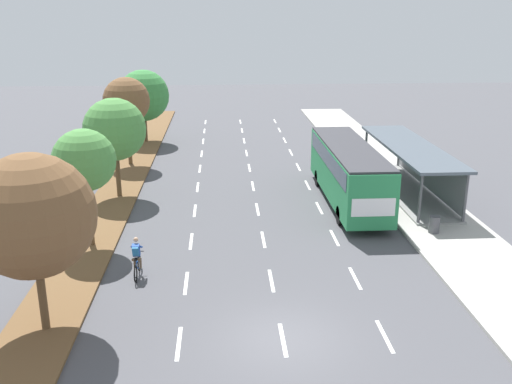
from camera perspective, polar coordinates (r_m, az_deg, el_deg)
The scene contains 15 objects.
ground_plane at distance 19.84m, azimuth 2.71°, elevation -14.55°, with size 140.00×140.00×0.00m, color #4C4C51.
median_strip at distance 38.67m, azimuth -12.89°, elevation 1.46°, with size 2.60×52.00×0.12m, color brown.
sidewalk_right at distance 39.75m, azimuth 12.93°, elevation 1.93°, with size 4.50×52.00×0.15m, color #ADAAA3.
lane_divider_left at distance 35.93m, azimuth -5.89°, elevation 0.49°, with size 0.14×46.28×0.01m.
lane_divider_center at distance 35.95m, azimuth -0.31°, elevation 0.60°, with size 0.14×46.28×0.01m.
lane_divider_right at distance 36.31m, azimuth 5.21°, elevation 0.70°, with size 0.14×46.28×0.01m.
bus_shelter at distance 35.33m, azimuth 15.52°, elevation 2.77°, with size 2.90×12.05×2.86m.
bus at distance 32.73m, azimuth 9.27°, elevation 2.39°, with size 2.54×11.29×3.37m.
cyclist at distance 24.17m, azimuth -11.90°, elevation -6.60°, with size 0.46×1.82×1.71m.
median_tree_nearest at distance 19.81m, azimuth -21.60°, elevation -2.28°, with size 4.16×4.16×6.20m.
median_tree_second at distance 26.67m, azimuth -16.90°, elevation 3.02°, with size 2.86×2.86×5.51m.
median_tree_third at distance 33.75m, azimuth -14.04°, elevation 6.11°, with size 3.61×3.61×5.80m.
median_tree_fourth at distance 40.94m, azimuth -12.91°, elevation 8.92°, with size 3.25×3.25×6.17m.
median_tree_fifth at distance 48.27m, azimuth -11.25°, elevation 9.50°, with size 4.20×4.20×5.95m.
trash_bin at distance 29.28m, azimuth 17.50°, elevation -3.13°, with size 0.52×0.52×0.85m, color #4C4C51.
Camera 1 is at (-1.95, -16.67, 10.58)m, focal length 39.76 mm.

